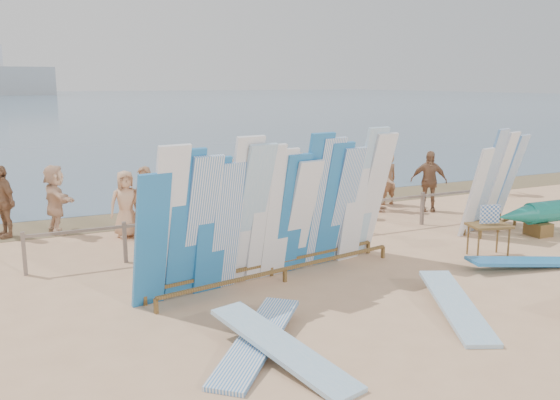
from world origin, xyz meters
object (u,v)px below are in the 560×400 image
beachgoer_extra_1 (3,202)px  flat_board_a (282,362)px  stroller (309,212)px  beachgoer_6 (336,184)px  main_surfboard_rack (278,214)px  beachgoer_11 (55,199)px  side_surfboard_rack (494,184)px  vendor_table (488,239)px  beachgoer_10 (429,181)px  beachgoer_9 (363,175)px  beachgoer_3 (226,190)px  beachgoer_8 (384,181)px  beachgoer_2 (204,198)px  beachgoer_1 (145,203)px  beachgoer_extra_0 (500,168)px  beachgoer_5 (301,177)px  beach_chair_left (313,221)px  flat_board_d (528,268)px  flat_board_b (455,314)px  beach_chair_right (291,219)px  beachgoer_0 (126,204)px  beachgoer_7 (388,179)px  flat_board_e (257,349)px  beachgoer_4 (296,200)px

beachgoer_extra_1 → flat_board_a: bearing=-4.5°
stroller → beachgoer_6: beachgoer_6 is taller
main_surfboard_rack → beachgoer_11: bearing=111.7°
side_surfboard_rack → vendor_table: (-1.85, -1.76, -0.83)m
beachgoer_6 → beachgoer_11: beachgoer_6 is taller
beachgoer_10 → beachgoer_extra_1: size_ratio=1.00×
beachgoer_9 → beachgoer_3: size_ratio=1.00×
beachgoer_8 → beachgoer_9: 1.17m
main_surfboard_rack → beachgoer_11: 6.74m
beachgoer_2 → beachgoer_1: size_ratio=0.95×
beachgoer_extra_0 → beachgoer_11: size_ratio=1.03×
flat_board_a → beachgoer_3: size_ratio=1.49×
beachgoer_extra_0 → beachgoer_11: 14.45m
side_surfboard_rack → beachgoer_11: bearing=137.1°
beachgoer_5 → beachgoer_9: bearing=165.4°
main_surfboard_rack → beach_chair_left: (2.45, 3.03, -1.05)m
stroller → beachgoer_3: size_ratio=0.58×
beachgoer_extra_1 → flat_board_d: bearing=28.2°
flat_board_a → flat_board_d: 6.72m
side_surfboard_rack → beachgoer_8: 3.48m
beachgoer_10 → beachgoer_9: bearing=157.4°
flat_board_b → beach_chair_right: bearing=112.8°
beachgoer_extra_0 → beachgoer_10: 4.21m
stroller → beachgoer_5: (1.39, 3.18, 0.39)m
beachgoer_10 → beach_chair_right: bearing=-141.5°
vendor_table → beachgoer_5: 7.29m
vendor_table → beachgoer_0: size_ratio=0.70×
beachgoer_7 → stroller: bearing=24.8°
beachgoer_11 → beachgoer_0: (1.57, -1.10, -0.05)m
beachgoer_10 → beachgoer_5: beachgoer_10 is taller
beachgoer_10 → beachgoer_8: 1.31m
beachgoer_11 → beachgoer_3: bearing=-109.4°
flat_board_e → beachgoer_7: bearing=86.5°
flat_board_e → flat_board_d: size_ratio=1.00×
flat_board_b → beach_chair_left: 5.99m
beachgoer_6 → beachgoer_8: bearing=126.9°
beachgoer_8 → beach_chair_left: bearing=156.2°
beachgoer_2 → main_surfboard_rack: bearing=31.6°
main_surfboard_rack → beachgoer_3: bearing=70.3°
side_surfboard_rack → beachgoer_7: side_surfboard_rack is taller
beach_chair_right → beachgoer_extra_0: (8.77, 1.33, 0.66)m
flat_board_d → beachgoer_5: size_ratio=1.66×
side_surfboard_rack → beachgoer_1: bearing=141.0°
beachgoer_0 → flat_board_d: bearing=-41.6°
beachgoer_5 → beachgoer_2: bearing=45.0°
vendor_table → flat_board_e: vendor_table is taller
beachgoer_4 → beachgoer_11: 6.17m
flat_board_e → beach_chair_left: size_ratio=2.97×
main_surfboard_rack → beachgoer_5: bearing=48.5°
flat_board_a → beachgoer_0: bearing=79.1°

